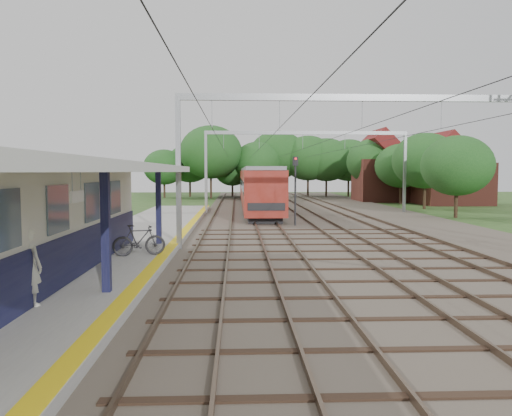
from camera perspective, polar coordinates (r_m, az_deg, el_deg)
name	(u,v)px	position (r m, az deg, el deg)	size (l,w,h in m)	color
ground	(395,404)	(8.48, 15.61, -20.79)	(160.00, 160.00, 0.00)	#2D4C1E
ballast_bed	(322,218)	(38.02, 7.50, -1.17)	(18.00, 90.00, 0.10)	#473D33
platform	(118,251)	(22.16, -15.51, -4.76)	(5.00, 52.00, 0.35)	gray
yellow_stripe	(171,247)	(21.73, -9.72, -4.37)	(0.45, 52.00, 0.01)	yellow
station_building	(9,225)	(15.77, -26.42, -1.77)	(3.41, 18.00, 3.40)	beige
canopy	(32,168)	(14.34, -24.21, 4.15)	(6.40, 20.00, 3.44)	#121339
rail_tracks	(289,217)	(37.67, 3.75, -1.00)	(11.80, 88.00, 0.15)	brown
catenary_system	(325,142)	(33.16, 7.92, 7.50)	(17.22, 88.00, 7.00)	gray
tree_band	(285,161)	(64.75, 3.33, 5.36)	(31.72, 30.88, 8.82)	#382619
house_near	(452,177)	(58.23, 21.52, 3.31)	(7.00, 6.12, 7.89)	brown
house_far	(390,174)	(62.10, 15.05, 3.72)	(8.00, 6.12, 8.66)	brown
person	(29,267)	(13.14, -24.51, -6.15)	(0.68, 0.45, 1.88)	white
bicycle	(139,240)	(19.60, -13.23, -3.60)	(0.56, 1.98, 1.19)	black
train	(256,186)	(50.19, -0.04, 2.53)	(2.91, 36.18, 3.82)	black
signal_post	(295,182)	(32.09, 4.52, 2.95)	(0.36, 0.32, 4.52)	black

